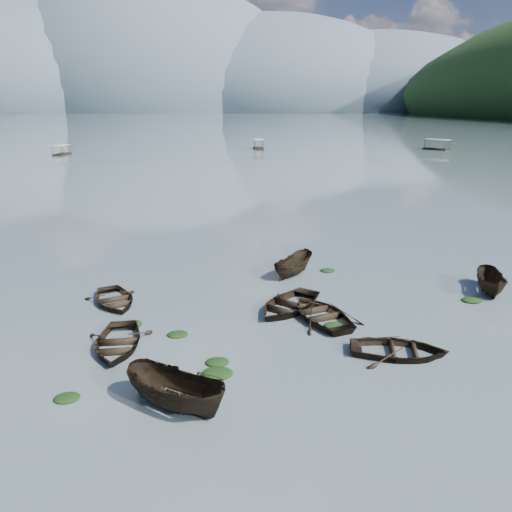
{
  "coord_description": "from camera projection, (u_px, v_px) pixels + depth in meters",
  "views": [
    {
      "loc": [
        -3.61,
        -16.19,
        10.65
      ],
      "look_at": [
        0.0,
        12.0,
        2.0
      ],
      "focal_mm": 35.0,
      "sensor_mm": 36.0,
      "label": 1
    }
  ],
  "objects": [
    {
      "name": "ground_plane",
      "position": [
        296.0,
        398.0,
        18.91
      ],
      "size": [
        2400.0,
        2400.0,
        0.0
      ],
      "primitive_type": "plane",
      "color": "slate"
    },
    {
      "name": "haze_mtn_a",
      "position": [
        37.0,
        111.0,
        841.37
      ],
      "size": [
        520.0,
        520.0,
        280.0
      ],
      "primitive_type": "ellipsoid",
      "color": "#475666",
      "rests_on": "ground"
    },
    {
      "name": "haze_mtn_b",
      "position": [
        157.0,
        111.0,
        865.67
      ],
      "size": [
        520.0,
        520.0,
        340.0
      ],
      "primitive_type": "ellipsoid",
      "color": "#475666",
      "rests_on": "ground"
    },
    {
      "name": "haze_mtn_c",
      "position": [
        271.0,
        111.0,
        889.96
      ],
      "size": [
        520.0,
        520.0,
        260.0
      ],
      "primitive_type": "ellipsoid",
      "color": "#475666",
      "rests_on": "ground"
    },
    {
      "name": "haze_mtn_d",
      "position": [
        368.0,
        111.0,
        911.83
      ],
      "size": [
        520.0,
        520.0,
        220.0
      ],
      "primitive_type": "ellipsoid",
      "color": "#475666",
      "rests_on": "ground"
    },
    {
      "name": "rowboat_0",
      "position": [
        117.0,
        347.0,
        22.81
      ],
      "size": [
        3.11,
        4.35,
        0.9
      ],
      "primitive_type": "imported",
      "rotation": [
        0.0,
        0.0,
        -0.0
      ],
      "color": "black",
      "rests_on": "ground"
    },
    {
      "name": "rowboat_2",
      "position": [
        177.0,
        408.0,
        18.29
      ],
      "size": [
        4.48,
        4.06,
        1.7
      ],
      "primitive_type": "imported",
      "rotation": [
        0.0,
        0.0,
        0.89
      ],
      "color": "black",
      "rests_on": "ground"
    },
    {
      "name": "rowboat_3",
      "position": [
        321.0,
        319.0,
        25.89
      ],
      "size": [
        4.43,
        5.33,
        0.95
      ],
      "primitive_type": "imported",
      "rotation": [
        0.0,
        0.0,
        3.42
      ],
      "color": "black",
      "rests_on": "ground"
    },
    {
      "name": "rowboat_4",
      "position": [
        399.0,
        355.0,
        22.11
      ],
      "size": [
        4.98,
        4.13,
        0.89
      ],
      "primitive_type": "imported",
      "rotation": [
        0.0,
        0.0,
        1.29
      ],
      "color": "black",
      "rests_on": "ground"
    },
    {
      "name": "rowboat_5",
      "position": [
        490.0,
        292.0,
        29.58
      ],
      "size": [
        2.81,
        4.15,
        1.5
      ],
      "primitive_type": "imported",
      "rotation": [
        0.0,
        0.0,
        -0.38
      ],
      "color": "black",
      "rests_on": "ground"
    },
    {
      "name": "rowboat_6",
      "position": [
        115.0,
        303.0,
        27.85
      ],
      "size": [
        4.18,
        4.91,
        0.86
      ],
      "primitive_type": "imported",
      "rotation": [
        0.0,
        0.0,
        0.34
      ],
      "color": "black",
      "rests_on": "ground"
    },
    {
      "name": "rowboat_7",
      "position": [
        288.0,
        309.0,
        27.07
      ],
      "size": [
        5.71,
        5.82,
        0.99
      ],
      "primitive_type": "imported",
      "rotation": [
        0.0,
        0.0,
        5.55
      ],
      "color": "black",
      "rests_on": "ground"
    },
    {
      "name": "rowboat_8",
      "position": [
        293.0,
        274.0,
        32.63
      ],
      "size": [
        3.73,
        3.94,
        1.52
      ],
      "primitive_type": "imported",
      "rotation": [
        0.0,
        0.0,
        2.42
      ],
      "color": "black",
      "rests_on": "ground"
    },
    {
      "name": "weed_clump_0",
      "position": [
        67.0,
        399.0,
        18.82
      ],
      "size": [
        0.98,
        0.8,
        0.21
      ],
      "primitive_type": "ellipsoid",
      "color": "black",
      "rests_on": "ground"
    },
    {
      "name": "weed_clump_1",
      "position": [
        217.0,
        363.0,
        21.43
      ],
      "size": [
        1.03,
        0.82,
        0.23
      ],
      "primitive_type": "ellipsoid",
      "color": "black",
      "rests_on": "ground"
    },
    {
      "name": "weed_clump_2",
      "position": [
        217.0,
        375.0,
        20.48
      ],
      "size": [
        1.31,
        1.05,
        0.28
      ],
      "primitive_type": "ellipsoid",
      "color": "black",
      "rests_on": "ground"
    },
    {
      "name": "weed_clump_3",
      "position": [
        333.0,
        326.0,
        24.99
      ],
      "size": [
        0.96,
        0.81,
        0.21
      ],
      "primitive_type": "ellipsoid",
      "color": "black",
      "rests_on": "ground"
    },
    {
      "name": "weed_clump_4",
      "position": [
        472.0,
        301.0,
        28.18
      ],
      "size": [
        1.16,
        0.92,
        0.24
      ],
      "primitive_type": "ellipsoid",
      "color": "black",
      "rests_on": "ground"
    },
    {
      "name": "weed_clump_5",
      "position": [
        131.0,
        325.0,
        25.12
      ],
      "size": [
        1.12,
        0.9,
        0.24
      ],
      "primitive_type": "ellipsoid",
      "color": "black",
      "rests_on": "ground"
    },
    {
      "name": "weed_clump_6",
      "position": [
        178.0,
        335.0,
        24.03
      ],
      "size": [
        1.01,
        0.84,
        0.21
      ],
      "primitive_type": "ellipsoid",
      "color": "black",
      "rests_on": "ground"
    },
    {
      "name": "weed_clump_7",
      "position": [
        328.0,
        271.0,
        33.26
      ],
      "size": [
        1.03,
        0.82,
        0.22
      ],
      "primitive_type": "ellipsoid",
      "color": "black",
      "rests_on": "ground"
    },
    {
      "name": "pontoon_left",
      "position": [
        62.0,
        155.0,
        109.93
      ],
      "size": [
        3.23,
        5.65,
        2.04
      ],
      "primitive_type": null,
      "rotation": [
        0.0,
        0.0,
        -0.2
      ],
      "color": "black",
      "rests_on": "ground"
    },
    {
      "name": "pontoon_centre",
      "position": [
        258.0,
        149.0,
        124.67
      ],
      "size": [
        2.97,
        6.14,
        2.28
      ],
      "primitive_type": null,
      "rotation": [
        0.0,
        0.0,
        -0.08
      ],
      "color": "black",
      "rests_on": "ground"
    },
    {
      "name": "pontoon_right",
      "position": [
        436.0,
        150.0,
        122.66
      ],
      "size": [
        5.48,
        6.72,
        2.4
      ],
      "primitive_type": null,
      "rotation": [
        0.0,
        0.0,
        0.54
      ],
      "color": "black",
      "rests_on": "ground"
    }
  ]
}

